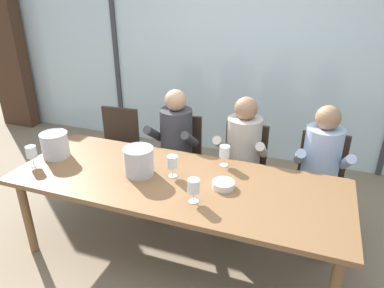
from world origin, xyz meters
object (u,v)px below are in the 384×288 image
at_px(dining_table, 176,187).
at_px(chair_left_of_center, 180,152).
at_px(person_pale_blue_shirt, 321,165).
at_px(person_charcoal_jacket, 173,142).
at_px(chair_near_curtain, 118,142).
at_px(ice_bucket_secondary, 139,161).
at_px(wine_glass_near_bucket, 225,152).
at_px(chair_center, 243,162).
at_px(chair_right_of_center, 320,174).
at_px(wine_glass_by_left_taster, 194,187).
at_px(person_beige_jumper, 241,153).
at_px(ice_bucket_primary, 55,145).
at_px(wine_glass_center_pour, 31,153).
at_px(tasting_bowl, 223,185).
at_px(wine_glass_by_right_taster, 172,163).

bearing_deg(dining_table, chair_left_of_center, 110.66).
bearing_deg(person_pale_blue_shirt, person_charcoal_jacket, 175.12).
distance_m(chair_near_curtain, ice_bucket_secondary, 1.22).
bearing_deg(wine_glass_near_bucket, chair_near_curtain, 158.83).
bearing_deg(dining_table, chair_near_curtain, 140.62).
bearing_deg(chair_center, dining_table, -107.18).
relative_size(chair_right_of_center, wine_glass_by_left_taster, 5.01).
bearing_deg(chair_left_of_center, chair_near_curtain, 173.74).
distance_m(chair_left_of_center, wine_glass_near_bucket, 0.89).
distance_m(person_beige_jumper, ice_bucket_primary, 1.65).
relative_size(dining_table, wine_glass_near_bucket, 14.80).
bearing_deg(wine_glass_center_pour, ice_bucket_secondary, 11.35).
relative_size(chair_left_of_center, tasting_bowl, 5.23).
relative_size(chair_center, tasting_bowl, 5.23).
xyz_separation_m(dining_table, tasting_bowl, (0.37, 0.02, 0.09)).
bearing_deg(chair_right_of_center, ice_bucket_primary, -157.80).
bearing_deg(chair_right_of_center, chair_near_curtain, -179.30).
relative_size(chair_near_curtain, chair_left_of_center, 1.00).
xyz_separation_m(chair_left_of_center, chair_right_of_center, (1.39, 0.01, 0.00)).
height_order(chair_left_of_center, wine_glass_by_left_taster, wine_glass_by_left_taster).
xyz_separation_m(dining_table, person_pale_blue_shirt, (1.04, 0.75, 0.01)).
bearing_deg(tasting_bowl, person_charcoal_jacket, 134.09).
bearing_deg(chair_left_of_center, tasting_bowl, -58.82).
distance_m(chair_near_curtain, chair_center, 1.40).
distance_m(person_charcoal_jacket, ice_bucket_primary, 1.09).
xyz_separation_m(person_pale_blue_shirt, wine_glass_by_right_taster, (-1.09, -0.71, 0.18)).
bearing_deg(chair_right_of_center, person_beige_jumper, -167.64).
relative_size(chair_right_of_center, person_charcoal_jacket, 0.73).
distance_m(person_charcoal_jacket, ice_bucket_secondary, 0.78).
bearing_deg(ice_bucket_primary, tasting_bowl, 0.24).
xyz_separation_m(wine_glass_center_pour, wine_glass_by_right_taster, (1.14, 0.23, 0.00)).
bearing_deg(wine_glass_center_pour, person_pale_blue_shirt, 22.82).
distance_m(person_pale_blue_shirt, wine_glass_center_pour, 2.43).
distance_m(chair_center, ice_bucket_primary, 1.74).
relative_size(tasting_bowl, wine_glass_center_pour, 0.96).
bearing_deg(chair_near_curtain, wine_glass_by_left_taster, -44.30).
height_order(chair_left_of_center, tasting_bowl, chair_left_of_center).
relative_size(chair_left_of_center, person_beige_jumper, 0.73).
distance_m(wine_glass_near_bucket, wine_glass_center_pour, 1.57).
xyz_separation_m(chair_left_of_center, ice_bucket_secondary, (0.03, -0.91, 0.35)).
bearing_deg(chair_near_curtain, ice_bucket_secondary, -53.18).
xyz_separation_m(chair_near_curtain, chair_right_of_center, (2.12, 0.03, 0.00)).
bearing_deg(chair_left_of_center, wine_glass_center_pour, -135.90).
bearing_deg(ice_bucket_primary, wine_glass_by_left_taster, -10.09).
bearing_deg(person_charcoal_jacket, wine_glass_by_right_taster, -67.33).
distance_m(chair_left_of_center, chair_center, 0.67).
relative_size(chair_left_of_center, ice_bucket_secondary, 3.64).
xyz_separation_m(person_charcoal_jacket, wine_glass_by_left_taster, (0.56, -0.98, 0.18)).
relative_size(dining_table, person_charcoal_jacket, 2.16).
xyz_separation_m(chair_near_curtain, tasting_bowl, (1.43, -0.86, 0.26)).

